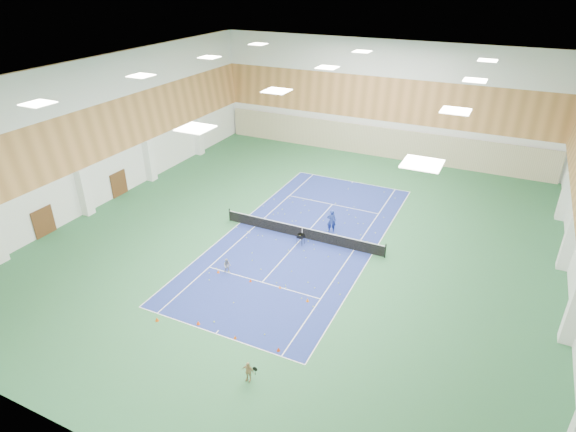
{
  "coord_description": "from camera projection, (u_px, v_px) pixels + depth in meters",
  "views": [
    {
      "loc": [
        12.68,
        -28.94,
        18.32
      ],
      "look_at": [
        -0.87,
        -0.67,
        2.0
      ],
      "focal_mm": 30.0,
      "sensor_mm": 36.0,
      "label": 1
    }
  ],
  "objects": [
    {
      "name": "ceiling_light_grid",
      "position": [
        305.0,
        78.0,
        30.96
      ],
      "size": [
        21.4,
        25.4,
        0.06
      ],
      "primitive_type": null,
      "color": "white",
      "rests_on": "room_shell"
    },
    {
      "name": "cone_svc_b",
      "position": [
        250.0,
        280.0,
        31.37
      ],
      "size": [
        0.19,
        0.19,
        0.21
      ],
      "primitive_type": "cone",
      "color": "#DC420B",
      "rests_on": "ground"
    },
    {
      "name": "child_court",
      "position": [
        227.0,
        266.0,
        32.13
      ],
      "size": [
        0.61,
        0.54,
        1.06
      ],
      "primitive_type": "imported",
      "rotation": [
        0.0,
        0.0,
        0.32
      ],
      "color": "#9798A0",
      "rests_on": "ground"
    },
    {
      "name": "door_left_a",
      "position": [
        44.0,
        222.0,
        36.43
      ],
      "size": [
        0.08,
        1.8,
        2.2
      ],
      "primitive_type": "cube",
      "color": "#593319",
      "rests_on": "ground"
    },
    {
      "name": "tennis_balls_scatter",
      "position": [
        302.0,
        237.0,
        36.45
      ],
      "size": [
        10.57,
        22.77,
        0.07
      ],
      "primitive_type": null,
      "color": "#C3DE25",
      "rests_on": "ground"
    },
    {
      "name": "child_apron",
      "position": [
        248.0,
        371.0,
        23.69
      ],
      "size": [
        0.69,
        0.32,
        1.16
      ],
      "primitive_type": "imported",
      "rotation": [
        0.0,
        0.0,
        0.06
      ],
      "color": "tan",
      "rests_on": "ground"
    },
    {
      "name": "coach",
      "position": [
        331.0,
        221.0,
        36.89
      ],
      "size": [
        0.82,
        0.69,
        1.91
      ],
      "primitive_type": "imported",
      "rotation": [
        0.0,
        0.0,
        3.54
      ],
      "color": "navy",
      "rests_on": "ground"
    },
    {
      "name": "cone_svc_a",
      "position": [
        218.0,
        271.0,
        32.27
      ],
      "size": [
        0.2,
        0.2,
        0.22
      ],
      "primitive_type": "cone",
      "color": "orange",
      "rests_on": "ground"
    },
    {
      "name": "wood_cladding",
      "position": [
        304.0,
        136.0,
        32.77
      ],
      "size": [
        36.0,
        40.0,
        8.0
      ],
      "primitive_type": null,
      "color": "#C28248",
      "rests_on": "room_shell"
    },
    {
      "name": "ball_cart",
      "position": [
        301.0,
        239.0,
        35.45
      ],
      "size": [
        0.54,
        0.54,
        0.85
      ],
      "primitive_type": null,
      "rotation": [
        0.0,
        0.0,
        -0.11
      ],
      "color": "black",
      "rests_on": "ground"
    },
    {
      "name": "cone_base_a",
      "position": [
        157.0,
        319.0,
        27.89
      ],
      "size": [
        0.22,
        0.22,
        0.24
      ],
      "primitive_type": "cone",
      "color": "#E8540C",
      "rests_on": "ground"
    },
    {
      "name": "cone_base_d",
      "position": [
        278.0,
        349.0,
        25.72
      ],
      "size": [
        0.21,
        0.21,
        0.23
      ],
      "primitive_type": "cone",
      "color": "red",
      "rests_on": "ground"
    },
    {
      "name": "back_curtain",
      "position": [
        378.0,
        142.0,
        51.53
      ],
      "size": [
        35.4,
        0.16,
        3.2
      ],
      "primitive_type": "cube",
      "color": "#C6B793",
      "rests_on": "ground"
    },
    {
      "name": "tennis_net",
      "position": [
        302.0,
        232.0,
        36.21
      ],
      "size": [
        12.8,
        0.1,
        1.1
      ],
      "primitive_type": null,
      "color": "black",
      "rests_on": "ground"
    },
    {
      "name": "cone_base_b",
      "position": [
        198.0,
        323.0,
        27.61
      ],
      "size": [
        0.22,
        0.22,
        0.24
      ],
      "primitive_type": "cone",
      "color": "#FF4C0D",
      "rests_on": "ground"
    },
    {
      "name": "cone_svc_d",
      "position": [
        308.0,
        300.0,
        29.51
      ],
      "size": [
        0.21,
        0.21,
        0.23
      ],
      "primitive_type": "cone",
      "color": "orange",
      "rests_on": "ground"
    },
    {
      "name": "court_surface",
      "position": [
        302.0,
        238.0,
        36.47
      ],
      "size": [
        10.97,
        23.77,
        0.01
      ],
      "primitive_type": "cube",
      "color": "navy",
      "rests_on": "ground"
    },
    {
      "name": "room_shell",
      "position": [
        303.0,
        164.0,
        33.7
      ],
      "size": [
        36.0,
        40.0,
        12.0
      ],
      "primitive_type": null,
      "color": "white",
      "rests_on": "ground"
    },
    {
      "name": "door_left_b",
      "position": [
        119.0,
        184.0,
        42.83
      ],
      "size": [
        0.08,
        1.8,
        2.2
      ],
      "primitive_type": "cube",
      "color": "#593319",
      "rests_on": "ground"
    },
    {
      "name": "cone_base_c",
      "position": [
        235.0,
        337.0,
        26.57
      ],
      "size": [
        0.19,
        0.19,
        0.2
      ],
      "primitive_type": "cone",
      "color": "#DC580B",
      "rests_on": "ground"
    },
    {
      "name": "ground",
      "position": [
        302.0,
        238.0,
        36.47
      ],
      "size": [
        40.0,
        40.0,
        0.0
      ],
      "primitive_type": "plane",
      "color": "#2A623A",
      "rests_on": "ground"
    },
    {
      "name": "cone_svc_c",
      "position": [
        280.0,
        287.0,
        30.74
      ],
      "size": [
        0.18,
        0.18,
        0.2
      ],
      "primitive_type": "cone",
      "color": "#FF660D",
      "rests_on": "ground"
    }
  ]
}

